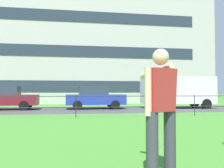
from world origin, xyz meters
TOP-DOWN VIEW (x-y plane):
  - street_strip at (0.00, 17.83)m, footprint 80.00×7.04m
  - park_fence at (0.00, 12.43)m, footprint 39.82×0.04m
  - person_thrower at (-1.93, 4.01)m, footprint 0.48×0.85m
  - car_maroon_left at (-7.21, 18.37)m, footprint 4.01×1.82m
  - car_blue_far_right at (-1.42, 18.38)m, footprint 4.02×1.85m
  - panel_van_far_left at (4.51, 18.22)m, footprint 5.06×2.23m
  - apartment_building_background at (-4.04, 31.56)m, footprint 32.93×10.89m

SIDE VIEW (x-z plane):
  - street_strip at x=0.00m, z-range 0.00..0.01m
  - park_fence at x=0.00m, z-range 0.18..1.18m
  - car_maroon_left at x=-7.21m, z-range 0.01..1.55m
  - car_blue_far_right at x=-1.42m, z-range 0.01..1.55m
  - person_thrower at x=-1.93m, z-range 0.07..1.76m
  - panel_van_far_left at x=4.51m, z-range 0.15..2.39m
  - apartment_building_background at x=-4.04m, z-range 0.01..17.70m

